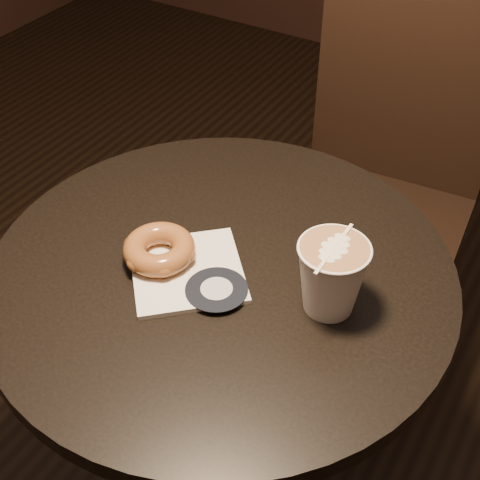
# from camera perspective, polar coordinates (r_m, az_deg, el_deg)

# --- Properties ---
(cafe_table) EXTENTS (0.70, 0.70, 0.75)m
(cafe_table) POSITION_cam_1_polar(r_m,az_deg,el_deg) (1.14, -1.44, -9.45)
(cafe_table) COLOR black
(cafe_table) RESTS_ON ground
(chair) EXTENTS (0.44, 0.44, 1.04)m
(chair) POSITION_cam_1_polar(r_m,az_deg,el_deg) (1.55, 12.45, 6.72)
(chair) COLOR black
(chair) RESTS_ON ground
(pastry_bag) EXTENTS (0.22, 0.22, 0.01)m
(pastry_bag) POSITION_cam_1_polar(r_m,az_deg,el_deg) (0.98, -4.52, -2.66)
(pastry_bag) COLOR white
(pastry_bag) RESTS_ON cafe_table
(doughnut) EXTENTS (0.11, 0.11, 0.03)m
(doughnut) POSITION_cam_1_polar(r_m,az_deg,el_deg) (0.99, -6.91, -0.77)
(doughnut) COLOR brown
(doughnut) RESTS_ON pastry_bag
(latte_cup) EXTENTS (0.10, 0.10, 0.11)m
(latte_cup) POSITION_cam_1_polar(r_m,az_deg,el_deg) (0.91, 7.78, -3.20)
(latte_cup) COLOR white
(latte_cup) RESTS_ON cafe_table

